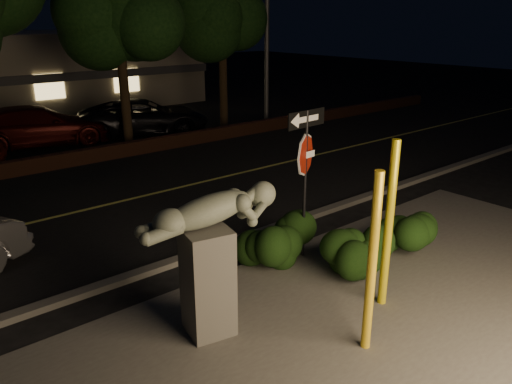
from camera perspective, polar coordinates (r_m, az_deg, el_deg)
ground at (r=16.88m, az=-17.74°, el=2.09°), size 90.00×90.00×0.00m
patio at (r=8.56m, az=13.07°, el=-14.68°), size 14.00×6.00×0.02m
road at (r=14.26m, az=-13.09°, el=-0.56°), size 80.00×8.00×0.01m
lane_marking at (r=14.25m, az=-13.10°, el=-0.52°), size 80.00×0.12×0.00m
curb at (r=10.96m, az=-3.23°, el=-5.92°), size 80.00×0.25×0.12m
brick_wall at (r=17.99m, az=-19.43°, el=3.77°), size 40.00×0.35×0.50m
parking_lot at (r=23.36m, az=-24.42°, el=5.90°), size 40.00×12.00×0.01m
tree_far_d at (r=22.76m, az=-3.97°, el=20.98°), size 4.40×4.40×7.42m
yellow_pole_left at (r=7.36m, az=13.11°, el=-8.08°), size 0.14×0.14×2.80m
yellow_pole_right at (r=8.55m, az=14.91°, el=-3.77°), size 0.15×0.15×2.94m
signpost at (r=9.83m, az=5.71°, el=4.20°), size 1.04×0.14×3.06m
sculpture at (r=7.58m, az=-5.39°, el=-6.35°), size 2.21×0.99×2.36m
hedge_center at (r=10.18m, az=2.48°, el=-5.33°), size 2.03×1.41×0.97m
hedge_right at (r=9.96m, az=11.97°, el=-6.21°), size 1.66×1.09×1.01m
hedge_far_right at (r=11.06m, az=17.05°, el=-4.23°), size 1.45×1.01×0.94m
parked_car_darkred at (r=21.14m, az=-23.64°, el=6.91°), size 5.69×3.19×1.56m
parked_car_dark at (r=21.92m, az=-12.67°, el=8.36°), size 5.92×4.46×1.49m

